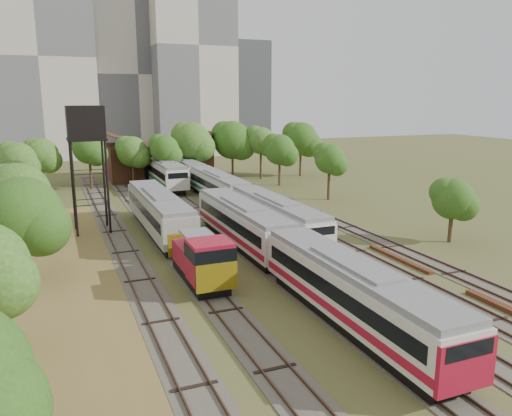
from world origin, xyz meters
name	(u,v)px	position (x,y,z in m)	size (l,w,h in m)	color
ground	(366,311)	(0.00, 0.00, 0.00)	(240.00, 240.00, 0.00)	#475123
dry_grass_patch	(50,307)	(-18.00, 8.00, 0.02)	(14.00, 60.00, 0.04)	brown
tracks	(224,221)	(-0.67, 25.00, 0.04)	(24.60, 80.00, 0.19)	#4C473D
railcar_red_set	(286,251)	(-2.00, 7.24, 1.99)	(3.05, 34.58, 3.77)	black
railcar_green_set	(218,187)	(2.00, 35.12, 1.88)	(2.88, 52.07, 3.56)	black
railcar_rear	(165,173)	(-2.00, 47.82, 2.09)	(3.19, 16.08, 3.94)	black
shunter_locomotive	(203,261)	(-8.00, 7.98, 1.77)	(2.80, 8.10, 3.67)	black
old_grey_coach	(159,212)	(-8.00, 22.88, 2.12)	(3.13, 18.00, 3.88)	black
water_tower	(86,126)	(-13.93, 26.08, 10.23)	(3.51, 3.51, 12.13)	black
rail_pile_far	(399,259)	(8.20, 7.30, 0.12)	(0.47, 7.52, 0.24)	#552C18
maintenance_shed	(158,160)	(-1.00, 57.98, 2.91)	(16.45, 11.55, 7.58)	#341F13
tree_band_left	(8,216)	(-20.29, 14.33, 4.72)	(6.89, 55.63, 7.66)	#382616
tree_band_far	(197,144)	(3.84, 51.20, 5.90)	(45.16, 9.25, 9.28)	#382616
tree_band_right	(324,161)	(14.96, 31.35, 4.98)	(5.67, 37.44, 7.66)	#382616
tower_left	(38,59)	(-18.00, 95.00, 21.00)	(22.00, 16.00, 42.00)	beige
tower_centre	(132,76)	(2.00, 100.00, 18.00)	(20.00, 18.00, 36.00)	#BAB4A8
tower_right	(189,48)	(14.00, 92.00, 24.00)	(18.00, 16.00, 48.00)	beige
tower_far_right	(243,94)	(34.00, 110.00, 14.00)	(12.00, 12.00, 28.00)	#3C3F43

